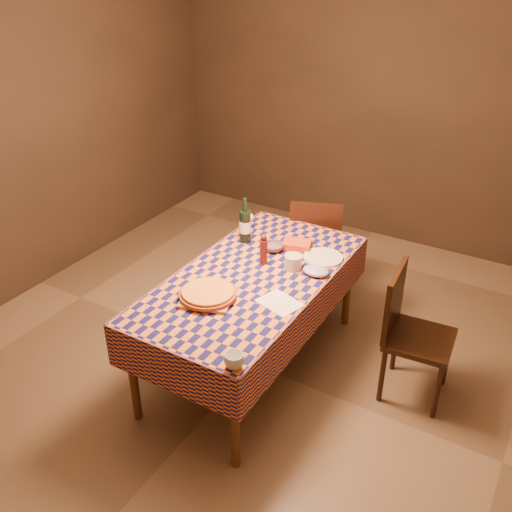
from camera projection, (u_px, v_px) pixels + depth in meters
name	position (u px, v px, depth m)	size (l,w,h in m)	color
room	(252.00, 197.00, 3.55)	(5.00, 5.10, 2.70)	brown
dining_table	(252.00, 286.00, 3.87)	(0.94, 1.84, 0.77)	brown
cutting_board	(208.00, 297.00, 3.60)	(0.31, 0.31, 0.02)	#A6704E
pizza	(208.00, 293.00, 3.58)	(0.44, 0.44, 0.04)	brown
pepper_mill	(264.00, 250.00, 3.93)	(0.07, 0.07, 0.22)	#4B1511
bowl	(273.00, 247.00, 4.13)	(0.16, 0.16, 0.05)	#5E474F
wine_glass	(249.00, 218.00, 4.37)	(0.08, 0.08, 0.15)	white
wine_bottle	(245.00, 226.00, 4.20)	(0.10, 0.10, 0.35)	black
deli_tub	(293.00, 262.00, 3.89)	(0.12, 0.12, 0.10)	#B8BEBF
takeout_container	(297.00, 245.00, 4.17)	(0.20, 0.14, 0.05)	#BE3B19
white_plate	(323.00, 257.00, 4.03)	(0.28, 0.28, 0.02)	silver
tumbler	(234.00, 361.00, 3.00)	(0.11, 0.11, 0.09)	white
flour_patch	(280.00, 303.00, 3.55)	(0.26, 0.20, 0.00)	white
flour_bag	(316.00, 271.00, 3.84)	(0.18, 0.14, 0.05)	#9EA6CB
chair_far	(316.00, 242.00, 4.78)	(0.54, 0.55, 0.93)	black
chair_right	(409.00, 327.00, 3.74)	(0.46, 0.45, 0.93)	black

